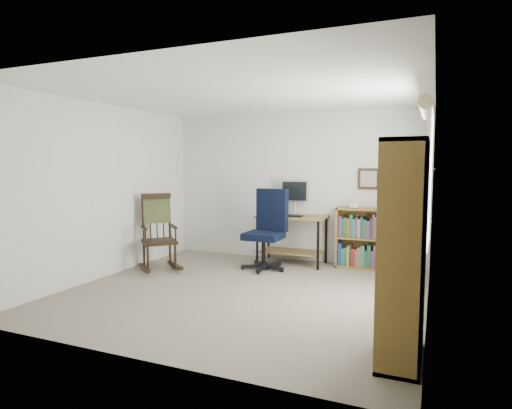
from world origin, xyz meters
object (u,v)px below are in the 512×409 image
at_px(rocking_chair, 159,231).
at_px(tall_bookshelf, 403,252).
at_px(office_chair, 264,229).
at_px(desk, 292,240).
at_px(low_bookshelf, 366,239).

relative_size(rocking_chair, tall_bookshelf, 0.65).
bearing_deg(tall_bookshelf, office_chair, 132.27).
distance_m(desk, tall_bookshelf, 3.45).
height_order(rocking_chair, low_bookshelf, rocking_chair).
bearing_deg(tall_bookshelf, rocking_chair, 153.90).
bearing_deg(desk, office_chair, -116.25).
relative_size(desk, tall_bookshelf, 0.61).
distance_m(rocking_chair, tall_bookshelf, 3.99).
height_order(office_chair, low_bookshelf, office_chair).
distance_m(low_bookshelf, tall_bookshelf, 3.10).
height_order(desk, office_chair, office_chair).
height_order(desk, low_bookshelf, low_bookshelf).
height_order(office_chair, tall_bookshelf, tall_bookshelf).
distance_m(desk, low_bookshelf, 1.14).
xyz_separation_m(office_chair, low_bookshelf, (1.39, 0.66, -0.15)).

